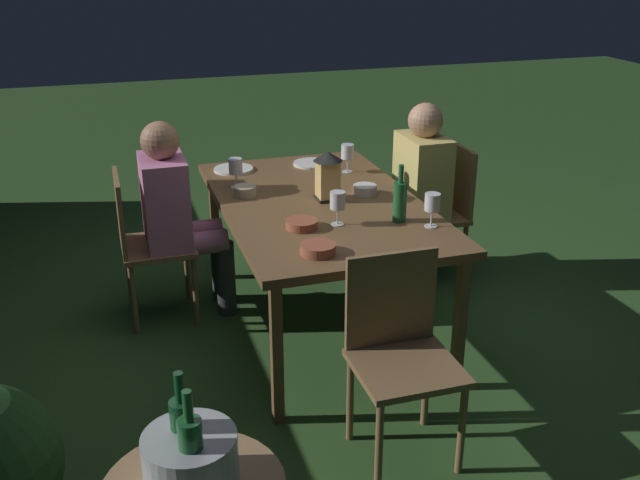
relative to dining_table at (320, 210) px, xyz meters
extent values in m
plane|color=#2D5123|center=(0.00, 0.00, -0.70)|extent=(16.00, 16.00, 0.00)
cube|color=brown|center=(0.00, 0.00, 0.03)|extent=(1.73, 1.04, 0.04)
cube|color=brown|center=(-0.80, -0.45, -0.35)|extent=(0.05, 0.05, 0.71)
cube|color=brown|center=(0.80, -0.45, -0.35)|extent=(0.05, 0.05, 0.71)
cube|color=brown|center=(-0.80, 0.45, -0.35)|extent=(0.05, 0.05, 0.71)
cube|color=brown|center=(0.80, 0.45, -0.35)|extent=(0.05, 0.05, 0.71)
cube|color=brown|center=(0.39, 0.84, -0.26)|extent=(0.42, 0.40, 0.03)
cube|color=brown|center=(0.39, 1.03, -0.04)|extent=(0.40, 0.02, 0.42)
cylinder|color=brown|center=(0.57, 0.67, -0.49)|extent=(0.03, 0.03, 0.42)
cylinder|color=brown|center=(0.21, 0.67, -0.49)|extent=(0.03, 0.03, 0.42)
cylinder|color=brown|center=(0.57, 1.01, -0.49)|extent=(0.03, 0.03, 0.42)
cylinder|color=brown|center=(0.21, 1.01, -0.49)|extent=(0.03, 0.03, 0.42)
cube|color=#C675A3|center=(0.39, 0.78, 0.00)|extent=(0.38, 0.24, 0.50)
sphere|color=#997051|center=(0.39, 0.78, 0.35)|extent=(0.21, 0.21, 0.21)
cylinder|color=#C675A3|center=(0.48, 0.64, -0.24)|extent=(0.13, 0.36, 0.13)
cylinder|color=#C675A3|center=(0.30, 0.64, -0.24)|extent=(0.13, 0.36, 0.13)
cylinder|color=#333338|center=(0.48, 0.48, -0.47)|extent=(0.11, 0.11, 0.45)
cylinder|color=#333338|center=(0.30, 0.48, -0.47)|extent=(0.11, 0.11, 0.45)
cube|color=brown|center=(-1.19, 0.00, -0.26)|extent=(0.40, 0.42, 0.03)
cube|color=brown|center=(-1.00, 0.00, -0.04)|extent=(0.03, 0.40, 0.42)
cylinder|color=brown|center=(-1.36, -0.18, -0.49)|extent=(0.03, 0.03, 0.42)
cylinder|color=brown|center=(-1.36, 0.18, -0.49)|extent=(0.03, 0.03, 0.42)
cylinder|color=brown|center=(-1.02, -0.18, -0.49)|extent=(0.03, 0.03, 0.42)
cylinder|color=brown|center=(-1.02, 0.18, -0.49)|extent=(0.03, 0.03, 0.42)
cube|color=brown|center=(0.39, -0.84, -0.26)|extent=(0.42, 0.40, 0.03)
cube|color=brown|center=(0.39, -1.03, -0.04)|extent=(0.40, 0.02, 0.42)
cylinder|color=brown|center=(0.21, -0.67, -0.49)|extent=(0.03, 0.03, 0.42)
cylinder|color=brown|center=(0.57, -0.67, -0.49)|extent=(0.03, 0.03, 0.42)
cylinder|color=brown|center=(0.21, -1.01, -0.49)|extent=(0.03, 0.03, 0.42)
cylinder|color=brown|center=(0.57, -1.01, -0.49)|extent=(0.03, 0.03, 0.42)
cube|color=tan|center=(0.39, -0.78, 0.00)|extent=(0.38, 0.24, 0.50)
sphere|color=tan|center=(0.39, -0.78, 0.35)|extent=(0.21, 0.21, 0.21)
cylinder|color=tan|center=(0.30, -0.64, -0.24)|extent=(0.13, 0.36, 0.13)
cylinder|color=tan|center=(0.48, -0.64, -0.24)|extent=(0.13, 0.36, 0.13)
cylinder|color=#333338|center=(0.30, -0.48, -0.47)|extent=(0.11, 0.11, 0.45)
cylinder|color=#333338|center=(0.48, -0.48, -0.47)|extent=(0.11, 0.11, 0.45)
cube|color=black|center=(0.01, -0.05, 0.06)|extent=(0.12, 0.12, 0.01)
cube|color=#F9D17A|center=(0.01, -0.05, 0.17)|extent=(0.11, 0.11, 0.20)
cone|color=black|center=(0.01, -0.05, 0.29)|extent=(0.15, 0.15, 0.05)
cylinder|color=#1E5B2D|center=(-0.40, -0.29, 0.15)|extent=(0.07, 0.07, 0.20)
cylinder|color=#1E5B2D|center=(-0.40, -0.29, 0.30)|extent=(0.03, 0.03, 0.09)
cylinder|color=silver|center=(-0.35, 0.02, 0.05)|extent=(0.06, 0.06, 0.00)
cylinder|color=silver|center=(-0.35, 0.02, 0.10)|extent=(0.01, 0.01, 0.08)
cylinder|color=silver|center=(-0.35, 0.02, 0.18)|extent=(0.08, 0.08, 0.08)
cylinder|color=maroon|center=(-0.35, 0.02, 0.16)|extent=(0.07, 0.07, 0.03)
cylinder|color=silver|center=(0.45, -0.31, 0.05)|extent=(0.06, 0.06, 0.00)
cylinder|color=silver|center=(0.45, -0.31, 0.10)|extent=(0.01, 0.01, 0.08)
cylinder|color=silver|center=(0.45, -0.31, 0.18)|extent=(0.08, 0.08, 0.08)
cylinder|color=maroon|center=(0.45, -0.31, 0.16)|extent=(0.07, 0.07, 0.03)
cylinder|color=silver|center=(-0.51, -0.41, 0.05)|extent=(0.06, 0.06, 0.00)
cylinder|color=silver|center=(-0.51, -0.41, 0.10)|extent=(0.01, 0.01, 0.08)
cylinder|color=silver|center=(-0.51, -0.41, 0.18)|extent=(0.08, 0.08, 0.08)
cylinder|color=maroon|center=(-0.51, -0.41, 0.16)|extent=(0.07, 0.07, 0.03)
cylinder|color=silver|center=(0.36, 0.38, 0.05)|extent=(0.06, 0.06, 0.00)
cylinder|color=silver|center=(0.36, 0.38, 0.10)|extent=(0.01, 0.01, 0.08)
cylinder|color=silver|center=(0.36, 0.38, 0.18)|extent=(0.08, 0.08, 0.08)
cylinder|color=maroon|center=(0.36, 0.38, 0.16)|extent=(0.07, 0.07, 0.03)
cylinder|color=white|center=(0.68, 0.33, 0.06)|extent=(0.24, 0.24, 0.01)
cylinder|color=white|center=(0.66, -0.15, 0.06)|extent=(0.23, 0.23, 0.01)
cylinder|color=#9E5138|center=(-0.35, 0.20, 0.07)|extent=(0.16, 0.16, 0.04)
cylinder|color=#424C1E|center=(-0.35, 0.20, 0.08)|extent=(0.13, 0.13, 0.01)
cylinder|color=silver|center=(0.03, -0.27, 0.08)|extent=(0.13, 0.13, 0.05)
cylinder|color=tan|center=(0.03, -0.27, 0.09)|extent=(0.11, 0.11, 0.02)
cylinder|color=#9E5138|center=(-0.66, 0.22, 0.08)|extent=(0.16, 0.16, 0.05)
cylinder|color=#477533|center=(-0.66, 0.22, 0.09)|extent=(0.14, 0.14, 0.01)
cylinder|color=#BCAD8E|center=(0.21, 0.36, 0.08)|extent=(0.12, 0.12, 0.05)
cylinder|color=beige|center=(0.21, 0.36, 0.09)|extent=(0.10, 0.10, 0.02)
cylinder|color=#B2B7BF|center=(-1.88, 0.95, 0.04)|extent=(0.26, 0.26, 0.17)
cylinder|color=white|center=(-1.88, 0.95, 0.09)|extent=(0.23, 0.23, 0.04)
cylinder|color=#1E5B2D|center=(-1.93, 0.95, 0.13)|extent=(0.07, 0.07, 0.16)
cylinder|color=#1E5B2D|center=(-1.93, 0.95, 0.26)|extent=(0.03, 0.03, 0.09)
cylinder|color=#144723|center=(-1.84, 0.96, 0.13)|extent=(0.07, 0.07, 0.16)
cylinder|color=#144723|center=(-1.84, 0.96, 0.26)|extent=(0.03, 0.03, 0.09)
camera|label=1|loc=(-3.52, 1.10, 1.37)|focal=41.11mm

